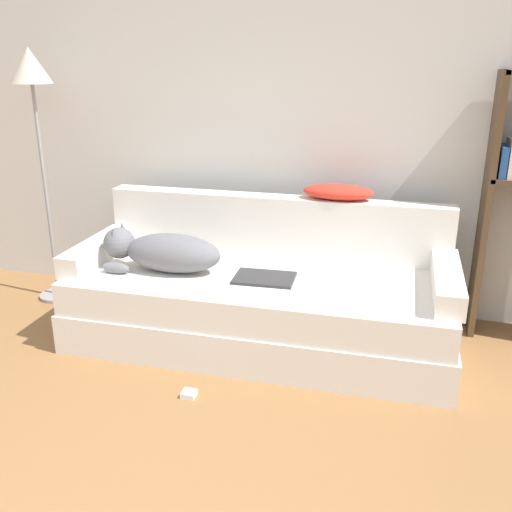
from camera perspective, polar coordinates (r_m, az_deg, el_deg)
The scene contains 10 objects.
wall_back at distance 3.87m, azimuth 1.68°, elevation 14.62°, with size 7.44×0.06×2.70m.
couch at distance 3.49m, azimuth 0.40°, elevation -5.27°, with size 2.27×0.95×0.44m.
couch_backrest at distance 3.71m, azimuth 1.95°, elevation 3.11°, with size 2.23×0.15×0.38m.
couch_arm_left at distance 3.76m, azimuth -15.46°, elevation 0.61°, with size 0.15×0.76×0.13m.
couch_arm_right at distance 3.29m, azimuth 18.56°, elevation -2.42°, with size 0.15×0.76×0.13m.
dog at distance 3.47m, azimuth -9.34°, elevation 0.47°, with size 0.74×0.29×0.27m.
laptop at distance 3.32m, azimuth 0.85°, elevation -2.22°, with size 0.36×0.26×0.02m.
throw_pillow at distance 3.60m, azimuth 8.24°, elevation 6.36°, with size 0.44×0.21×0.10m.
floor_lamp at distance 4.12m, azimuth -21.35°, elevation 14.74°, with size 0.27×0.27×1.73m.
power_adapter at distance 3.07m, azimuth -6.72°, elevation -13.54°, with size 0.07×0.07×0.03m.
Camera 1 is at (0.87, -0.95, 1.68)m, focal length 40.00 mm.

